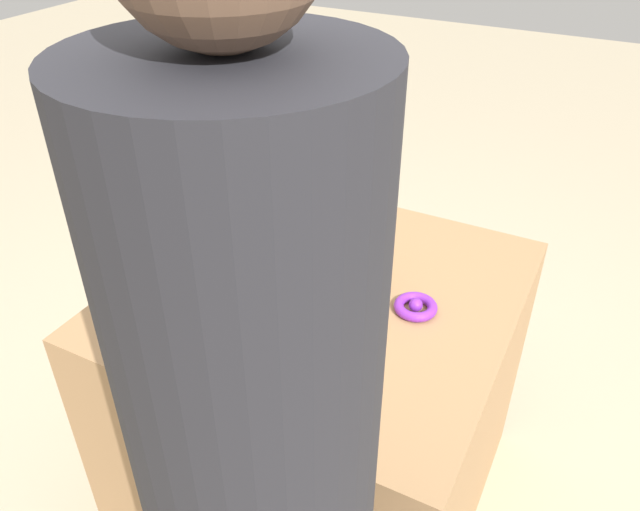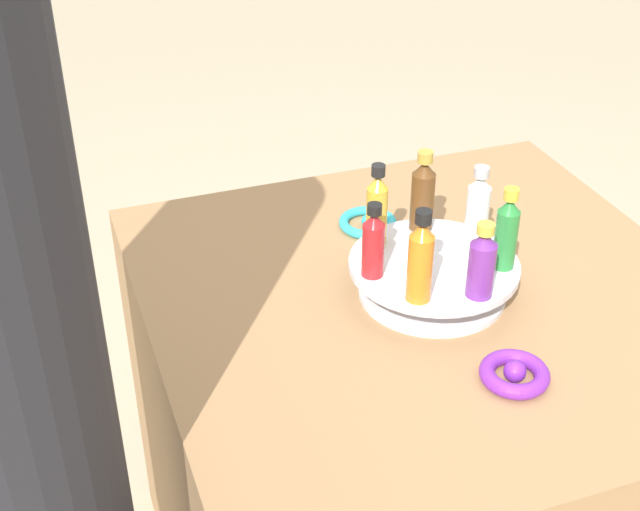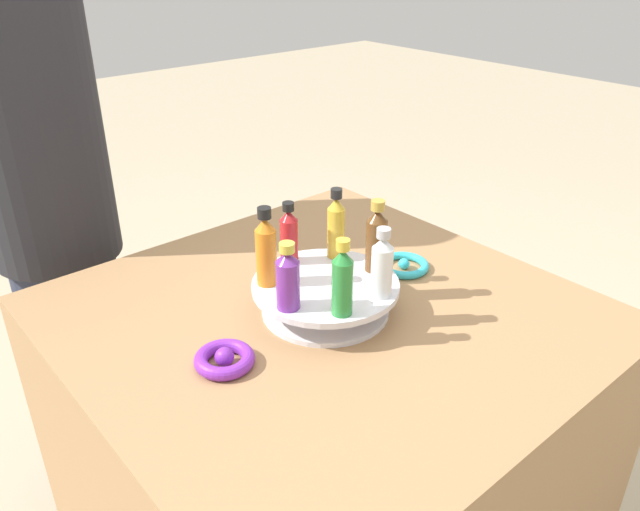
{
  "view_description": "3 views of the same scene",
  "coord_description": "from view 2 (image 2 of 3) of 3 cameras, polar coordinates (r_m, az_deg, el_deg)",
  "views": [
    {
      "loc": [
        0.56,
        -1.1,
        1.7
      ],
      "look_at": [
        0.02,
        -0.05,
        0.91
      ],
      "focal_mm": 35.0,
      "sensor_mm": 36.0,
      "label": 1
    },
    {
      "loc": [
        1.06,
        -0.58,
        1.62
      ],
      "look_at": [
        0.09,
        -0.23,
        0.96
      ],
      "focal_mm": 50.0,
      "sensor_mm": 36.0,
      "label": 2
    },
    {
      "loc": [
        0.66,
        0.75,
        1.42
      ],
      "look_at": [
        0.0,
        -0.01,
        0.9
      ],
      "focal_mm": 35.0,
      "sensor_mm": 36.0,
      "label": 3
    }
  ],
  "objects": [
    {
      "name": "ribbon_bow_teal",
      "position": [
        1.64,
        3.08,
        2.13
      ],
      "size": [
        0.11,
        0.11,
        0.02
      ],
      "color": "#2DB7CC",
      "rests_on": "party_table"
    },
    {
      "name": "display_stand",
      "position": [
        1.45,
        7.24,
        -1.32
      ],
      "size": [
        0.27,
        0.27,
        0.06
      ],
      "color": "silver",
      "rests_on": "party_table"
    },
    {
      "name": "bottle_red",
      "position": [
        1.37,
        3.42,
        0.83
      ],
      "size": [
        0.03,
        0.03,
        0.13
      ],
      "color": "#B21E23",
      "rests_on": "display_stand"
    },
    {
      "name": "ribbon_bow_purple",
      "position": [
        1.31,
        12.34,
        -7.4
      ],
      "size": [
        0.1,
        0.1,
        0.03
      ],
      "color": "purple",
      "rests_on": "party_table"
    },
    {
      "name": "bottle_gold",
      "position": [
        1.44,
        3.66,
        3.04
      ],
      "size": [
        0.03,
        0.03,
        0.14
      ],
      "color": "gold",
      "rests_on": "display_stand"
    },
    {
      "name": "bottle_clear",
      "position": [
        1.48,
        10.08,
        3.15
      ],
      "size": [
        0.04,
        0.04,
        0.13
      ],
      "color": "silver",
      "rests_on": "display_stand"
    },
    {
      "name": "bottle_green",
      "position": [
        1.41,
        11.85,
        1.52
      ],
      "size": [
        0.04,
        0.04,
        0.14
      ],
      "color": "#288438",
      "rests_on": "display_stand"
    },
    {
      "name": "bottle_brown",
      "position": [
        1.49,
        6.59,
        3.95
      ],
      "size": [
        0.04,
        0.04,
        0.14
      ],
      "color": "brown",
      "rests_on": "display_stand"
    },
    {
      "name": "bottle_purple",
      "position": [
        1.34,
        10.32,
        -0.47
      ],
      "size": [
        0.04,
        0.04,
        0.12
      ],
      "color": "#702D93",
      "rests_on": "display_stand"
    },
    {
      "name": "bottle_orange",
      "position": [
        1.31,
        6.45,
        -0.26
      ],
      "size": [
        0.04,
        0.04,
        0.15
      ],
      "color": "orange",
      "rests_on": "display_stand"
    },
    {
      "name": "party_table",
      "position": [
        1.72,
        6.26,
        -13.14
      ],
      "size": [
        0.92,
        0.92,
        0.78
      ],
      "color": "#9E754C",
      "rests_on": "ground_plane"
    }
  ]
}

